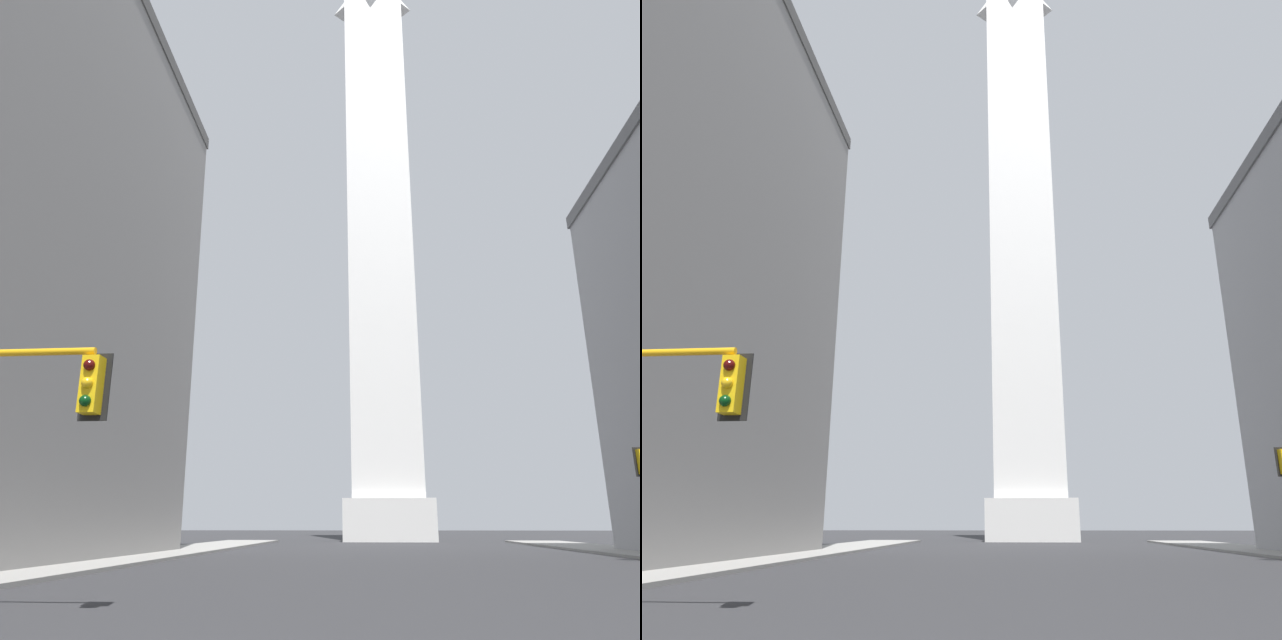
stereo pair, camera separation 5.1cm
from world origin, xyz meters
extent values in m
cube|color=gray|center=(-13.43, 23.68, 0.07)|extent=(5.00, 78.95, 0.15)
cube|color=silver|center=(0.00, 65.79, 2.02)|extent=(9.03, 9.03, 4.05)
cube|color=white|center=(0.00, 65.79, 35.63)|extent=(7.22, 7.22, 63.17)
cylinder|color=orange|center=(-8.68, 9.90, 4.76)|extent=(3.71, 0.14, 0.14)
cube|color=#E5B20F|center=(-6.82, 9.90, 4.09)|extent=(0.34, 0.34, 1.10)
cube|color=black|center=(-6.82, 10.08, 4.09)|extent=(0.58, 0.03, 1.32)
sphere|color=#410907|center=(-6.82, 9.71, 4.43)|extent=(0.22, 0.22, 0.22)
sphere|color=yellow|center=(-6.82, 9.71, 4.09)|extent=(0.22, 0.22, 0.22)
sphere|color=#073410|center=(-6.82, 9.71, 3.74)|extent=(0.22, 0.22, 0.22)
cube|color=black|center=(10.72, 28.87, 4.30)|extent=(0.58, 0.08, 1.32)
camera|label=1|loc=(-1.54, -1.34, 1.55)|focal=35.00mm
camera|label=2|loc=(-1.49, -1.34, 1.55)|focal=35.00mm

